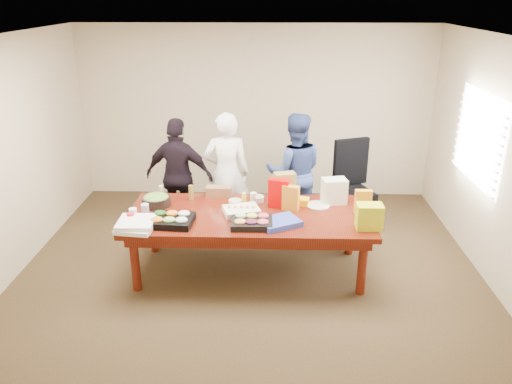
{
  "coord_description": "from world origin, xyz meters",
  "views": [
    {
      "loc": [
        0.23,
        -5.22,
        3.13
      ],
      "look_at": [
        0.07,
        0.1,
        0.98
      ],
      "focal_mm": 34.99,
      "sensor_mm": 36.0,
      "label": 1
    }
  ],
  "objects_px": {
    "office_chair": "(351,190)",
    "salad_bowl": "(156,201)",
    "sheet_cake": "(241,211)",
    "person_right": "(294,172)",
    "conference_table": "(250,243)",
    "person_center": "(227,174)"
  },
  "relations": [
    {
      "from": "sheet_cake",
      "to": "conference_table",
      "type": "bearing_deg",
      "value": -21.22
    },
    {
      "from": "office_chair",
      "to": "salad_bowl",
      "type": "xyz_separation_m",
      "value": [
        -2.47,
        -0.94,
        0.2
      ]
    },
    {
      "from": "person_center",
      "to": "salad_bowl",
      "type": "relative_size",
      "value": 4.92
    },
    {
      "from": "conference_table",
      "to": "salad_bowl",
      "type": "relative_size",
      "value": 8.17
    },
    {
      "from": "person_center",
      "to": "person_right",
      "type": "height_order",
      "value": "person_center"
    },
    {
      "from": "person_center",
      "to": "person_right",
      "type": "xyz_separation_m",
      "value": [
        0.92,
        0.15,
        -0.02
      ]
    },
    {
      "from": "conference_table",
      "to": "sheet_cake",
      "type": "bearing_deg",
      "value": 175.61
    },
    {
      "from": "salad_bowl",
      "to": "office_chair",
      "type": "bearing_deg",
      "value": 20.72
    },
    {
      "from": "salad_bowl",
      "to": "sheet_cake",
      "type": "bearing_deg",
      "value": -11.17
    },
    {
      "from": "person_center",
      "to": "person_right",
      "type": "relative_size",
      "value": 1.02
    },
    {
      "from": "person_right",
      "to": "conference_table",
      "type": "bearing_deg",
      "value": 62.49
    },
    {
      "from": "person_center",
      "to": "office_chair",
      "type": "bearing_deg",
      "value": 178.83
    },
    {
      "from": "salad_bowl",
      "to": "conference_table",
      "type": "bearing_deg",
      "value": -10.62
    },
    {
      "from": "office_chair",
      "to": "conference_table",
      "type": "bearing_deg",
      "value": -160.2
    },
    {
      "from": "office_chair",
      "to": "sheet_cake",
      "type": "distance_m",
      "value": 1.85
    },
    {
      "from": "conference_table",
      "to": "person_center",
      "type": "xyz_separation_m",
      "value": [
        -0.35,
        1.09,
        0.47
      ]
    },
    {
      "from": "office_chair",
      "to": "salad_bowl",
      "type": "relative_size",
      "value": 3.53
    },
    {
      "from": "sheet_cake",
      "to": "salad_bowl",
      "type": "xyz_separation_m",
      "value": [
        -1.03,
        0.2,
        0.02
      ]
    },
    {
      "from": "conference_table",
      "to": "sheet_cake",
      "type": "relative_size",
      "value": 7.08
    },
    {
      "from": "conference_table",
      "to": "sheet_cake",
      "type": "distance_m",
      "value": 0.42
    },
    {
      "from": "conference_table",
      "to": "person_center",
      "type": "bearing_deg",
      "value": 107.91
    },
    {
      "from": "office_chair",
      "to": "salad_bowl",
      "type": "distance_m",
      "value": 2.65
    }
  ]
}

